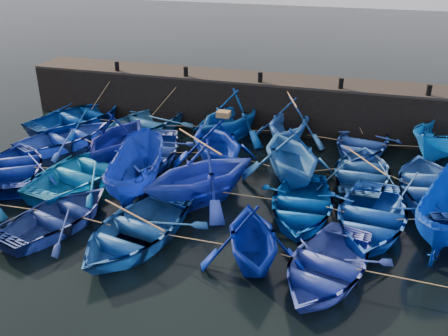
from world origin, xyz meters
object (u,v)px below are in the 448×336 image
(boat_8, at_px, (152,151))
(boat_0, at_px, (79,117))
(wooden_crate, at_px, (223,114))
(boat_13, at_px, (16,166))

(boat_8, bearing_deg, boat_0, 140.09)
(boat_0, xyz_separation_m, wooden_crate, (8.84, -2.67, 1.90))
(boat_8, height_order, wooden_crate, wooden_crate)
(boat_13, height_order, wooden_crate, wooden_crate)
(wooden_crate, bearing_deg, boat_8, -173.72)
(boat_0, height_order, wooden_crate, wooden_crate)
(boat_13, bearing_deg, wooden_crate, 171.45)
(boat_13, relative_size, wooden_crate, 8.71)
(boat_0, distance_m, boat_13, 6.15)
(boat_8, bearing_deg, boat_13, -159.05)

